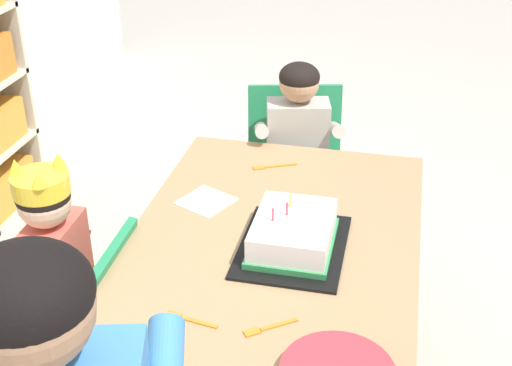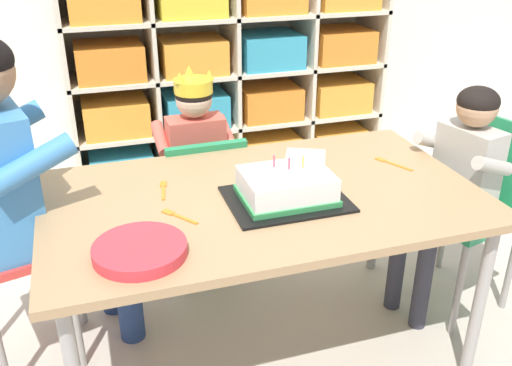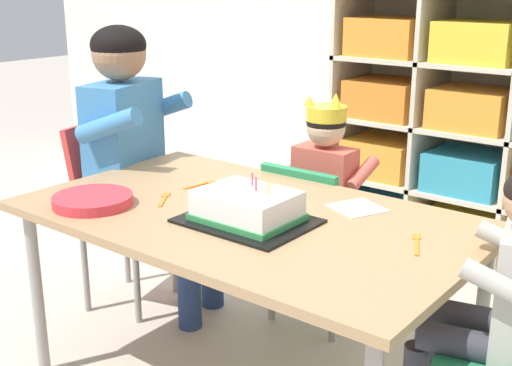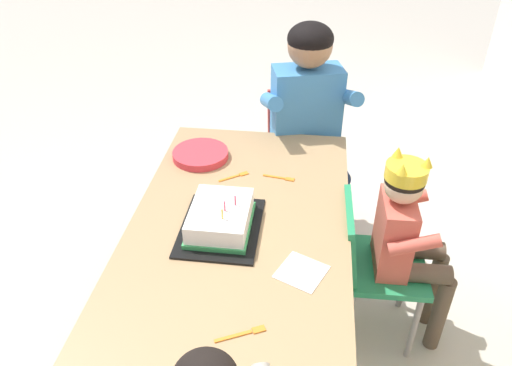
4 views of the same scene
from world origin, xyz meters
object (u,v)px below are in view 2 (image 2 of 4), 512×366
Objects in this scene: classroom_chair_guest_side at (472,197)px; paper_plate_stack at (140,250)px; child_with_crown at (194,147)px; guest_at_table_side at (456,174)px; fork_at_table_front_edge at (163,189)px; classroom_chair_blue at (202,193)px; fork_by_napkin at (391,163)px; activity_table at (263,207)px; birthday_cake_on_tray at (286,189)px; adult_helper_seated at (22,172)px; fork_near_cake_tray at (178,216)px.

classroom_chair_guest_side is 1.23m from paper_plate_stack.
classroom_chair_guest_side is at bearing 148.51° from child_with_crown.
fork_at_table_front_edge is at bearing -108.28° from guest_at_table_side.
classroom_chair_blue is at bearing -128.66° from classroom_chair_guest_side.
activity_table is at bearing -105.73° from fork_by_napkin.
classroom_chair_guest_side is at bearing 96.24° from fork_at_table_front_edge.
activity_table is at bearing 130.86° from birthday_cake_on_tray.
adult_helper_seated is (-0.66, 0.21, 0.12)m from activity_table.
adult_helper_seated reaches higher than paper_plate_stack.
adult_helper_seated is at bearing 159.62° from birthday_cake_on_tray.
activity_table is at bearing 98.96° from classroom_chair_blue.
classroom_chair_guest_side is 6.15× the size of fork_near_cake_tray.
child_with_crown is at bearing -138.28° from guest_at_table_side.
adult_helper_seated is 1.27× the size of guest_at_table_side.
classroom_chair_blue is 0.73× the size of guest_at_table_side.
paper_plate_stack is at bearing -159.30° from birthday_cake_on_tray.
activity_table is 1.87× the size of classroom_chair_guest_side.
adult_helper_seated is 1.54× the size of classroom_chair_guest_side.
guest_at_table_side is at bearing 149.40° from classroom_chair_blue.
fork_at_table_front_edge is (-0.33, 0.18, -0.03)m from birthday_cake_on_tray.
birthday_cake_on_tray is at bearing 100.96° from child_with_crown.
fork_by_napkin is (-0.23, 0.05, 0.05)m from guest_at_table_side.
adult_helper_seated is 4.59× the size of paper_plate_stack.
activity_table is 9.58× the size of fork_by_napkin.
activity_table is 1.54× the size of child_with_crown.
child_with_crown is 0.67m from fork_near_cake_tray.
adult_helper_seated is 0.40m from fork_at_table_front_edge.
birthday_cake_on_tray is (0.05, -0.06, 0.08)m from activity_table.
guest_at_table_side is (1.36, -0.17, -0.12)m from adult_helper_seated.
guest_at_table_side is at bearing 53.05° from fork_by_napkin.
fork_by_napkin is (-0.33, 0.02, 0.16)m from classroom_chair_guest_side.
fork_at_table_front_edge is (-0.97, 0.08, 0.05)m from guest_at_table_side.
adult_helper_seated is at bearing -109.16° from classroom_chair_guest_side.
adult_helper_seated is (-0.58, -0.37, 0.14)m from child_with_crown.
birthday_cake_on_tray reaches higher than activity_table.
child_with_crown reaches higher than birthday_cake_on_tray.
child_with_crown is at bearing 128.70° from fork_near_cake_tray.
fork_at_table_front_edge is at bearing 71.92° from paper_plate_stack.
fork_near_cake_tray is (-0.32, 0.00, -0.03)m from birthday_cake_on_tray.
fork_by_napkin is (1.13, -0.13, -0.07)m from adult_helper_seated.
activity_table is at bearing 76.04° from fork_at_table_front_edge.
child_with_crown is at bearing 98.51° from activity_table.
paper_plate_stack is at bearing -90.04° from guest_at_table_side.
guest_at_table_side is 2.43× the size of birthday_cake_on_tray.
classroom_chair_guest_side is 2.98× the size of paper_plate_stack.
fork_near_cake_tray is at bearing 70.31° from classroom_chair_blue.
fork_near_cake_tray is at bearing -104.84° from fork_by_napkin.
classroom_chair_guest_side is (0.89, -0.42, 0.05)m from classroom_chair_blue.
fork_by_napkin is at bearing -111.31° from adult_helper_seated.
classroom_chair_blue is 4.54× the size of fork_by_napkin.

